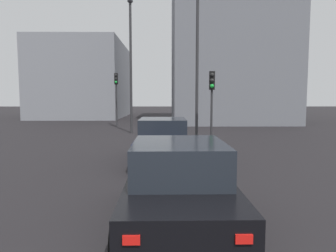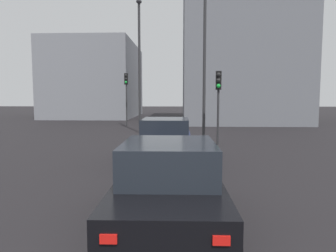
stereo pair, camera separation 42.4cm
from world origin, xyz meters
TOP-DOWN VIEW (x-y plane):
  - car_navy_lead at (8.02, 0.18)m, footprint 4.37×2.05m
  - car_black_second at (2.52, -0.14)m, footprint 4.21×2.03m
  - traffic_light_near_left at (12.18, -2.20)m, footprint 0.33×0.30m
  - traffic_light_near_right at (21.87, 4.04)m, footprint 0.32×0.28m
  - traffic_light_far_left at (23.45, -3.57)m, footprint 0.32×0.28m
  - street_lamp_kerbside at (13.83, -1.63)m, footprint 0.56×0.36m
  - street_lamp_far at (17.20, 2.32)m, footprint 0.56×0.36m
  - building_facade_left at (27.35, -6.00)m, footprint 11.27×10.68m
  - building_facade_center at (34.84, 10.00)m, footprint 13.32×9.64m

SIDE VIEW (x-z plane):
  - car_black_second at x=2.52m, z-range -0.03..1.53m
  - car_navy_lead at x=8.02m, z-range -0.03..1.56m
  - traffic_light_near_left at x=12.18m, z-range 0.80..4.42m
  - traffic_light_far_left at x=23.45m, z-range 0.88..4.89m
  - traffic_light_near_right at x=21.87m, z-range 0.93..5.23m
  - building_facade_center at x=34.84m, z-range 0.00..8.85m
  - street_lamp_far at x=17.20m, z-range 0.67..9.25m
  - street_lamp_kerbside at x=13.83m, z-range 0.68..9.60m
  - building_facade_left at x=27.35m, z-range 0.00..15.40m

